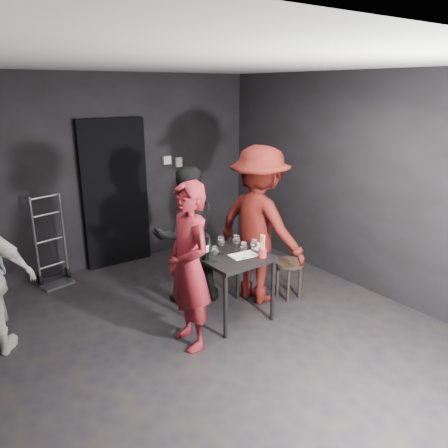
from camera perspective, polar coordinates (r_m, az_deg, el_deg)
floor at (r=4.76m, az=-1.70°, el=-14.20°), size 4.50×5.00×0.02m
ceiling at (r=4.06m, az=-2.06°, el=20.30°), size 4.50×5.00×0.02m
wall_back at (r=6.40m, az=-14.43°, el=6.57°), size 4.50×0.04×2.70m
wall_right at (r=5.73m, az=17.31°, el=5.11°), size 0.04×5.00×2.70m
doorway at (r=6.40m, az=-14.03°, el=3.86°), size 0.95×0.10×2.10m
wallbox_upper at (r=6.68m, az=-7.49°, el=8.28°), size 0.12×0.06×0.12m
wallbox_lower at (r=6.78m, az=-5.97°, el=8.04°), size 0.10×0.06×0.14m
hand_truck at (r=6.20m, az=-21.29°, el=-5.37°), size 0.40×0.34×1.20m
tasting_table at (r=4.80m, az=1.09°, el=-5.16°), size 0.72×0.72×0.75m
stool at (r=5.42m, az=8.52°, el=-5.77°), size 0.36×0.36×0.47m
server_red at (r=4.20m, az=-4.62°, el=-4.31°), size 0.49×0.71×1.89m
woman_black at (r=5.15m, az=-4.95°, el=-0.65°), size 0.97×0.68×1.80m
man_maroon at (r=5.09m, az=4.72°, el=2.33°), size 0.99×1.63×2.35m
tasting_mat at (r=4.76m, az=2.57°, el=-4.09°), size 0.31×0.22×0.00m
wine_glass_a at (r=4.55m, az=-1.19°, el=-3.87°), size 0.09×0.09×0.19m
wine_glass_b at (r=4.70m, az=-2.19°, el=-3.17°), size 0.09×0.09×0.19m
wine_glass_c at (r=4.75m, az=-0.39°, el=-2.73°), size 0.11×0.11×0.22m
wine_glass_d at (r=4.64m, az=2.61°, el=-3.34°), size 0.09×0.09×0.20m
wine_glass_e at (r=4.72m, az=3.91°, el=-2.99°), size 0.10×0.10×0.21m
wine_glass_f at (r=4.80m, az=1.64°, el=-2.51°), size 0.09×0.09×0.22m
wine_bottle at (r=4.60m, az=-2.47°, el=-3.16°), size 0.08×0.08×0.33m
breadstick_cup at (r=4.68m, az=5.05°, el=-2.91°), size 0.09×0.09×0.27m
reserved_card at (r=4.90m, az=4.28°, el=-2.91°), size 0.09×0.13×0.09m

